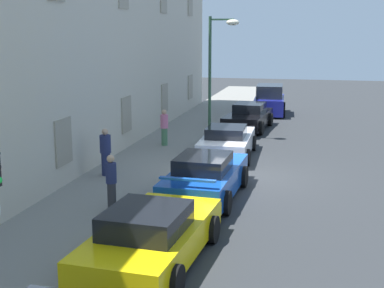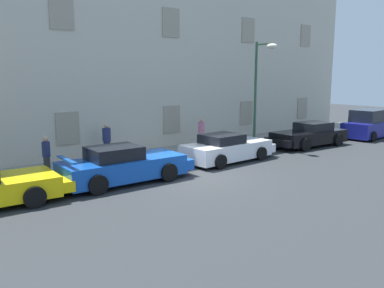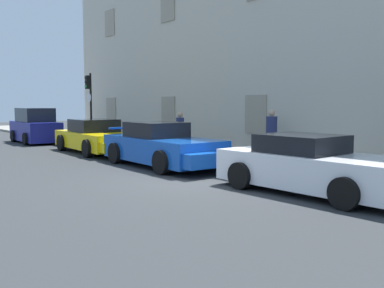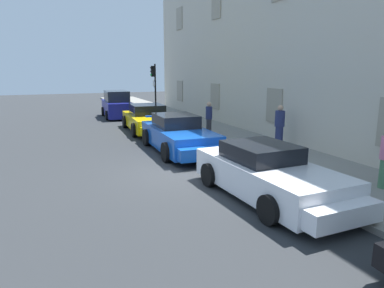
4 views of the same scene
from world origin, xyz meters
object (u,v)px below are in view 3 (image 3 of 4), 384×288
at_px(sportscar_red_lead, 99,138).
at_px(pedestrian_admiring, 180,131).
at_px(sportscar_yellow_flank, 165,147).
at_px(pedestrian_bystander, 272,133).
at_px(sportscar_white_middle, 320,168).
at_px(hatchback_parked, 35,127).
at_px(traffic_light, 89,95).

height_order(sportscar_red_lead, pedestrian_admiring, pedestrian_admiring).
distance_m(sportscar_yellow_flank, pedestrian_bystander, 3.99).
xyz_separation_m(sportscar_white_middle, pedestrian_bystander, (-4.54, 3.54, 0.40)).
relative_size(hatchback_parked, traffic_light, 1.19).
bearing_deg(hatchback_parked, sportscar_yellow_flank, 1.39).
distance_m(sportscar_white_middle, pedestrian_bystander, 5.77).
distance_m(sportscar_yellow_flank, traffic_light, 9.19).
bearing_deg(sportscar_white_middle, hatchback_parked, -178.12).
bearing_deg(sportscar_red_lead, pedestrian_admiring, 37.54).
relative_size(sportscar_red_lead, sportscar_white_middle, 1.08).
relative_size(pedestrian_admiring, pedestrian_bystander, 0.94).
height_order(sportscar_red_lead, hatchback_parked, hatchback_parked).
bearing_deg(traffic_light, hatchback_parked, -140.56).
bearing_deg(pedestrian_admiring, traffic_light, -174.42).
distance_m(traffic_light, pedestrian_bystander, 10.31).
bearing_deg(sportscar_yellow_flank, hatchback_parked, -178.61).
bearing_deg(sportscar_yellow_flank, pedestrian_bystander, 73.70).
distance_m(sportscar_red_lead, traffic_light, 4.54).
distance_m(sportscar_yellow_flank, pedestrian_admiring, 3.21).
height_order(hatchback_parked, traffic_light, traffic_light).
relative_size(sportscar_white_middle, pedestrian_admiring, 3.10).
xyz_separation_m(sportscar_yellow_flank, pedestrian_admiring, (-2.23, 2.29, 0.32)).
distance_m(sportscar_yellow_flank, hatchback_parked, 11.19).
bearing_deg(sportscar_white_middle, pedestrian_bystander, 142.06).
bearing_deg(sportscar_red_lead, sportscar_yellow_flank, -2.17).
distance_m(sportscar_white_middle, hatchback_parked, 16.85).
xyz_separation_m(pedestrian_admiring, pedestrian_bystander, (3.34, 1.52, 0.03)).
xyz_separation_m(sportscar_yellow_flank, traffic_light, (-8.85, 1.65, 1.81)).
relative_size(hatchback_parked, pedestrian_bystander, 2.41).
bearing_deg(sportscar_red_lead, sportscar_white_middle, 0.50).
relative_size(sportscar_red_lead, sportscar_yellow_flank, 1.02).
relative_size(sportscar_yellow_flank, pedestrian_admiring, 3.28).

